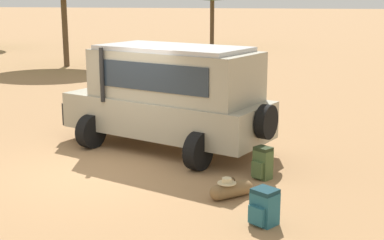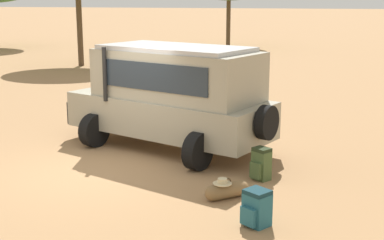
{
  "view_description": "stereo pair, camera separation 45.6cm",
  "coord_description": "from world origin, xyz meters",
  "px_view_note": "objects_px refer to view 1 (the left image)",
  "views": [
    {
      "loc": [
        4.15,
        -9.93,
        3.53
      ],
      "look_at": [
        1.74,
        0.75,
        1.0
      ],
      "focal_mm": 50.0,
      "sensor_mm": 36.0,
      "label": 1
    },
    {
      "loc": [
        4.59,
        -9.82,
        3.53
      ],
      "look_at": [
        1.74,
        0.75,
        1.0
      ],
      "focal_mm": 50.0,
      "sensor_mm": 36.0,
      "label": 2
    }
  ],
  "objects_px": {
    "safari_vehicle": "(170,95)",
    "backpack_beside_front_wheel": "(262,163)",
    "backpack_cluster_center": "(264,207)",
    "duffel_bag_low_black_case": "(231,190)"
  },
  "relations": [
    {
      "from": "backpack_beside_front_wheel",
      "to": "duffel_bag_low_black_case",
      "type": "distance_m",
      "value": 1.25
    },
    {
      "from": "backpack_beside_front_wheel",
      "to": "duffel_bag_low_black_case",
      "type": "xyz_separation_m",
      "value": [
        -0.45,
        -1.15,
        -0.17
      ]
    },
    {
      "from": "backpack_cluster_center",
      "to": "duffel_bag_low_black_case",
      "type": "height_order",
      "value": "backpack_cluster_center"
    },
    {
      "from": "safari_vehicle",
      "to": "backpack_cluster_center",
      "type": "height_order",
      "value": "safari_vehicle"
    },
    {
      "from": "backpack_beside_front_wheel",
      "to": "safari_vehicle",
      "type": "bearing_deg",
      "value": 144.09
    },
    {
      "from": "safari_vehicle",
      "to": "backpack_beside_front_wheel",
      "type": "relative_size",
      "value": 8.35
    },
    {
      "from": "safari_vehicle",
      "to": "backpack_cluster_center",
      "type": "relative_size",
      "value": 9.22
    },
    {
      "from": "backpack_cluster_center",
      "to": "duffel_bag_low_black_case",
      "type": "bearing_deg",
      "value": 123.42
    },
    {
      "from": "safari_vehicle",
      "to": "backpack_beside_front_wheel",
      "type": "bearing_deg",
      "value": -35.91
    },
    {
      "from": "safari_vehicle",
      "to": "duffel_bag_low_black_case",
      "type": "distance_m",
      "value": 3.6
    }
  ]
}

